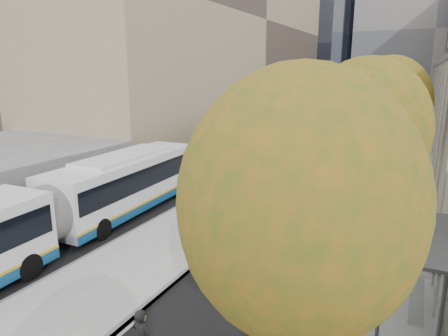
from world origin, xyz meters
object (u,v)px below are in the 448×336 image
Objects in this scene: distant_car at (319,119)px; bus_near at (69,206)px; bus_far at (254,138)px; bus_shelter at (423,248)px.

bus_near is at bearing -109.01° from distant_car.
bus_near is 45.21m from distant_car.
bus_far is (0.43, 19.94, 0.02)m from bus_near.
bus_far is 25.28m from distant_car.
bus_far is at bearing 86.40° from bus_near.
distant_car is (-0.36, 25.26, -1.02)m from bus_far.
bus_far is at bearing 123.92° from bus_shelter.
bus_near is at bearing -177.84° from bus_shelter.
bus_shelter is at bearing -0.21° from bus_near.
bus_near is 5.02× the size of distant_car.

